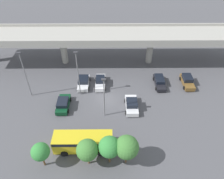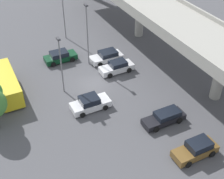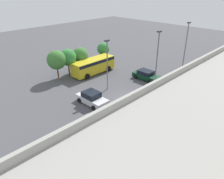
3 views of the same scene
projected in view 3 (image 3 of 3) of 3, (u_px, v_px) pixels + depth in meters
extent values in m
plane|color=#4C4C51|center=(126.00, 98.00, 30.23)|extent=(116.70, 116.70, 0.00)
cube|color=#9E9B93|center=(190.00, 65.00, 22.00)|extent=(54.46, 0.30, 0.55)
cylinder|color=#9E9B93|center=(173.00, 162.00, 15.55)|extent=(1.33, 1.33, 5.69)
cube|color=#0C381E|center=(146.00, 76.00, 35.80)|extent=(1.90, 4.54, 0.72)
cube|color=black|center=(146.00, 72.00, 35.62)|extent=(1.75, 2.40, 0.62)
cylinder|color=black|center=(157.00, 78.00, 35.64)|extent=(0.22, 0.70, 0.70)
cylinder|color=black|center=(150.00, 82.00, 34.39)|extent=(0.22, 0.70, 0.70)
cylinder|color=black|center=(143.00, 74.00, 37.40)|extent=(0.22, 0.70, 0.70)
cylinder|color=black|center=(136.00, 77.00, 36.15)|extent=(0.22, 0.70, 0.70)
cube|color=silver|center=(168.00, 93.00, 30.33)|extent=(2.00, 4.64, 0.67)
cube|color=black|center=(170.00, 90.00, 29.87)|extent=(1.84, 2.44, 0.62)
cylinder|color=black|center=(155.00, 94.00, 30.65)|extent=(0.22, 0.68, 0.68)
cylinder|color=black|center=(163.00, 89.00, 31.97)|extent=(0.22, 0.68, 0.68)
cylinder|color=black|center=(173.00, 101.00, 28.85)|extent=(0.22, 0.68, 0.68)
cylinder|color=black|center=(181.00, 95.00, 30.17)|extent=(0.22, 0.68, 0.68)
cube|color=silver|center=(155.00, 101.00, 28.25)|extent=(1.78, 4.66, 0.79)
cube|color=black|center=(157.00, 97.00, 27.81)|extent=(1.64, 2.23, 0.59)
cylinder|color=black|center=(142.00, 101.00, 28.67)|extent=(0.22, 0.71, 0.71)
cylinder|color=black|center=(150.00, 97.00, 29.84)|extent=(0.22, 0.71, 0.71)
cylinder|color=black|center=(161.00, 109.00, 26.86)|extent=(0.22, 0.71, 0.71)
cylinder|color=black|center=(169.00, 104.00, 28.04)|extent=(0.22, 0.71, 0.71)
cube|color=silver|center=(92.00, 100.00, 28.62)|extent=(1.96, 4.57, 0.78)
cube|color=black|center=(91.00, 94.00, 28.37)|extent=(1.80, 2.13, 0.70)
cylinder|color=black|center=(105.00, 102.00, 28.48)|extent=(0.22, 0.65, 0.65)
cylinder|color=black|center=(94.00, 108.00, 27.19)|extent=(0.22, 0.65, 0.65)
cylinder|color=black|center=(91.00, 95.00, 30.25)|extent=(0.22, 0.65, 0.65)
cylinder|color=black|center=(79.00, 100.00, 28.96)|extent=(0.22, 0.65, 0.65)
cube|color=black|center=(89.00, 142.00, 21.04)|extent=(1.70, 4.87, 0.65)
cube|color=black|center=(92.00, 139.00, 20.51)|extent=(1.57, 2.80, 0.58)
cylinder|color=black|center=(73.00, 141.00, 21.50)|extent=(0.22, 0.68, 0.68)
cylinder|color=black|center=(86.00, 133.00, 22.62)|extent=(0.22, 0.68, 0.68)
cylinder|color=black|center=(93.00, 156.00, 19.61)|extent=(0.22, 0.68, 0.68)
cylinder|color=black|center=(107.00, 147.00, 20.74)|extent=(0.22, 0.68, 0.68)
cube|color=brown|center=(40.00, 173.00, 17.58)|extent=(1.78, 4.60, 0.77)
cube|color=black|center=(41.00, 169.00, 17.02)|extent=(1.64, 2.31, 0.73)
cylinder|color=black|center=(22.00, 172.00, 17.98)|extent=(0.22, 0.69, 0.69)
cylinder|color=black|center=(42.00, 160.00, 19.16)|extent=(0.22, 0.69, 0.69)
cylinder|color=black|center=(60.00, 178.00, 17.38)|extent=(0.22, 0.69, 0.69)
cube|color=gold|center=(93.00, 66.00, 37.92)|extent=(8.04, 2.42, 2.29)
cube|color=black|center=(93.00, 61.00, 37.56)|extent=(7.88, 2.47, 0.50)
cylinder|color=black|center=(87.00, 76.00, 35.94)|extent=(0.97, 0.29, 0.97)
cylinder|color=black|center=(78.00, 73.00, 37.48)|extent=(0.97, 0.29, 0.97)
cylinder|color=black|center=(109.00, 69.00, 39.16)|extent=(0.97, 0.29, 0.97)
cylinder|color=black|center=(99.00, 65.00, 40.70)|extent=(0.97, 0.29, 0.97)
cylinder|color=slate|center=(157.00, 63.00, 30.50)|extent=(0.16, 0.16, 8.53)
cube|color=#333338|center=(160.00, 31.00, 28.58)|extent=(0.70, 0.35, 0.20)
cylinder|color=slate|center=(185.00, 50.00, 36.29)|extent=(0.16, 0.16, 8.64)
cube|color=#333338|center=(189.00, 22.00, 34.34)|extent=(0.70, 0.35, 0.20)
cylinder|color=slate|center=(107.00, 66.00, 31.20)|extent=(0.16, 0.16, 7.22)
cube|color=#333338|center=(107.00, 41.00, 29.57)|extent=(0.70, 0.35, 0.20)
cylinder|color=brown|center=(103.00, 59.00, 42.87)|extent=(0.24, 0.24, 1.91)
sphere|color=#337F38|center=(103.00, 49.00, 42.01)|extent=(2.34, 2.34, 2.34)
cylinder|color=brown|center=(81.00, 67.00, 39.07)|extent=(0.24, 0.24, 1.73)
sphere|color=#3D7533|center=(80.00, 55.00, 38.16)|extent=(2.82, 2.82, 2.82)
cylinder|color=brown|center=(69.00, 70.00, 37.09)|extent=(0.24, 0.24, 2.05)
sphere|color=#337F38|center=(68.00, 57.00, 36.11)|extent=(2.80, 2.80, 2.80)
cylinder|color=brown|center=(58.00, 73.00, 35.78)|extent=(0.24, 0.24, 1.99)
sphere|color=#3D7533|center=(56.00, 60.00, 34.77)|extent=(3.08, 3.08, 3.08)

